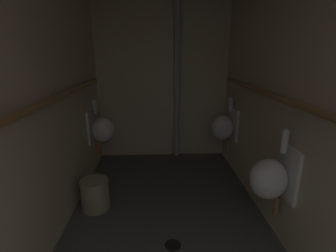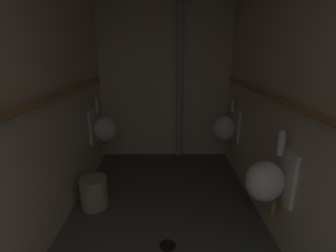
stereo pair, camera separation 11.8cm
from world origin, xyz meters
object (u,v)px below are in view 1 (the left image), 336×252
at_px(urinal_right_far, 224,127).
at_px(waste_bin, 95,194).
at_px(urinal_right_mid, 271,178).
at_px(standpipe_back_wall, 177,78).
at_px(urinal_left_mid, 102,129).
at_px(floor_drain, 173,245).

xyz_separation_m(urinal_right_far, waste_bin, (-1.57, -0.87, -0.45)).
bearing_deg(urinal_right_mid, standpipe_back_wall, 108.23).
bearing_deg(urinal_left_mid, standpipe_back_wall, 24.18).
bearing_deg(floor_drain, urinal_right_far, 61.11).
distance_m(urinal_right_far, floor_drain, 1.75).
height_order(urinal_left_mid, standpipe_back_wall, standpipe_back_wall).
bearing_deg(standpipe_back_wall, urinal_right_far, -35.86).
xyz_separation_m(standpipe_back_wall, waste_bin, (-0.96, -1.31, -1.06)).
relative_size(urinal_right_far, waste_bin, 2.32).
height_order(urinal_left_mid, waste_bin, urinal_left_mid).
bearing_deg(floor_drain, standpipe_back_wall, 84.49).
distance_m(urinal_left_mid, floor_drain, 1.76).
bearing_deg(floor_drain, urinal_left_mid, 121.07).
relative_size(urinal_right_far, standpipe_back_wall, 0.31).
height_order(standpipe_back_wall, waste_bin, standpipe_back_wall).
bearing_deg(urinal_right_mid, urinal_left_mid, 139.74).
height_order(standpipe_back_wall, floor_drain, standpipe_back_wall).
bearing_deg(urinal_right_mid, urinal_right_far, 90.00).
distance_m(urinal_right_mid, waste_bin, 1.72).
xyz_separation_m(urinal_right_mid, waste_bin, (-1.57, 0.55, -0.45)).
distance_m(urinal_right_mid, standpipe_back_wall, 2.05).
xyz_separation_m(urinal_left_mid, waste_bin, (0.08, -0.84, -0.45)).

